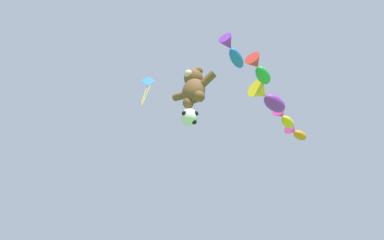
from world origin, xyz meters
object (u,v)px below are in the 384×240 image
at_px(soccer_ball_kite, 189,117).
at_px(fish_kite_tangerine, 296,133).
at_px(fish_kite_goldfin, 284,118).
at_px(diamond_kite, 147,85).
at_px(fish_kite_emerald, 259,69).
at_px(fish_kite_violet, 268,98).
at_px(teddy_bear_kite, 193,87).
at_px(fish_kite_cobalt, 232,51).

height_order(soccer_ball_kite, fish_kite_tangerine, fish_kite_tangerine).
bearing_deg(fish_kite_goldfin, diamond_kite, -129.32).
distance_m(soccer_ball_kite, fish_kite_goldfin, 7.19).
xyz_separation_m(soccer_ball_kite, fish_kite_tangerine, (2.66, 7.84, 3.57)).
relative_size(fish_kite_emerald, fish_kite_violet, 0.71).
bearing_deg(diamond_kite, fish_kite_emerald, 21.57).
bearing_deg(fish_kite_violet, teddy_bear_kite, -120.01).
xyz_separation_m(soccer_ball_kite, fish_kite_emerald, (3.04, 1.66, 2.97)).
bearing_deg(fish_kite_goldfin, fish_kite_emerald, -84.39).
bearing_deg(fish_kite_violet, fish_kite_emerald, -76.47).
relative_size(fish_kite_cobalt, fish_kite_violet, 0.72).
bearing_deg(fish_kite_cobalt, diamond_kite, -174.33).
distance_m(soccer_ball_kite, fish_kite_tangerine, 9.01).
bearing_deg(teddy_bear_kite, fish_kite_violet, 59.99).
relative_size(soccer_ball_kite, fish_kite_violet, 0.33).
height_order(teddy_bear_kite, fish_kite_goldfin, fish_kite_goldfin).
xyz_separation_m(fish_kite_violet, fish_kite_tangerine, (0.09, 4.23, 0.56)).
xyz_separation_m(fish_kite_cobalt, fish_kite_tangerine, (0.14, 7.90, 0.75)).
distance_m(teddy_bear_kite, fish_kite_cobalt, 2.44).
bearing_deg(fish_kite_cobalt, fish_kite_violet, 89.20).
bearing_deg(fish_kite_goldfin, fish_kite_cobalt, -91.06).
height_order(fish_kite_cobalt, fish_kite_emerald, fish_kite_emerald).
bearing_deg(fish_kite_tangerine, diamond_kite, -122.13).
distance_m(fish_kite_violet, fish_kite_tangerine, 4.27).
height_order(soccer_ball_kite, fish_kite_emerald, fish_kite_emerald).
bearing_deg(diamond_kite, fish_kite_cobalt, 5.67).
bearing_deg(fish_kite_violet, diamond_kite, -141.14).
bearing_deg(fish_kite_emerald, fish_kite_cobalt, -106.74).
height_order(soccer_ball_kite, fish_kite_violet, fish_kite_violet).
bearing_deg(fish_kite_violet, fish_kite_tangerine, 88.81).
distance_m(fish_kite_cobalt, fish_kite_tangerine, 7.94).
distance_m(fish_kite_violet, fish_kite_goldfin, 2.25).
bearing_deg(soccer_ball_kite, fish_kite_emerald, 28.65).
distance_m(fish_kite_cobalt, fish_kite_emerald, 1.81).
distance_m(fish_kite_violet, diamond_kite, 6.74).
relative_size(soccer_ball_kite, fish_kite_tangerine, 0.48).
bearing_deg(diamond_kite, fish_kite_violet, 38.86).
bearing_deg(soccer_ball_kite, fish_kite_cobalt, -1.50).
height_order(fish_kite_violet, fish_kite_goldfin, fish_kite_goldfin).
relative_size(fish_kite_cobalt, fish_kite_tangerine, 1.06).
relative_size(teddy_bear_kite, fish_kite_violet, 0.95).
relative_size(fish_kite_cobalt, fish_kite_goldfin, 1.02).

